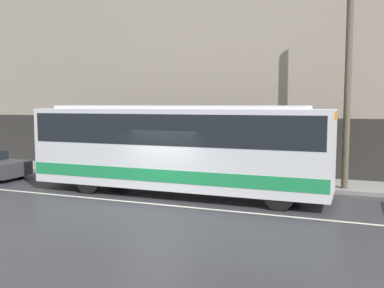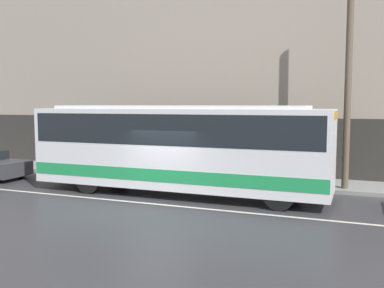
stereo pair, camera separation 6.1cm
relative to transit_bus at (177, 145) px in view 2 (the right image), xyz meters
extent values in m
plane|color=#333338|center=(-0.02, -1.75, -1.90)|extent=(60.00, 60.00, 0.00)
cube|color=gray|center=(-0.02, 3.57, -1.83)|extent=(60.00, 2.65, 0.15)
cube|color=gray|center=(-0.02, 5.05, 4.43)|extent=(60.00, 0.30, 12.66)
cube|color=#2D2B28|center=(-0.02, 4.88, -0.50)|extent=(60.00, 0.06, 2.80)
cube|color=beige|center=(-0.02, -1.75, -1.90)|extent=(54.00, 0.14, 0.01)
cube|color=silver|center=(-0.01, 0.00, -0.10)|extent=(11.29, 2.45, 2.90)
cube|color=#1E8C4C|center=(-0.01, 0.00, -1.00)|extent=(11.24, 2.47, 0.45)
cube|color=black|center=(-0.01, 0.00, 0.62)|extent=(10.95, 2.47, 1.10)
cube|color=orange|center=(5.59, 0.00, 1.16)|extent=(0.12, 1.84, 0.28)
cube|color=silver|center=(-0.01, 0.00, 1.41)|extent=(9.60, 2.08, 0.12)
cylinder|color=black|center=(4.04, -1.07, -1.40)|extent=(1.00, 0.28, 1.00)
cylinder|color=black|center=(4.04, 1.07, -1.40)|extent=(1.00, 0.28, 1.00)
cylinder|color=black|center=(-3.25, -1.07, -1.40)|extent=(1.00, 0.28, 1.00)
cylinder|color=black|center=(-3.25, 1.07, -1.40)|extent=(1.00, 0.28, 1.00)
cylinder|color=black|center=(-8.35, 0.80, -1.57)|extent=(0.65, 0.20, 0.65)
cylinder|color=brown|center=(5.91, 2.76, 2.67)|extent=(0.26, 0.26, 8.85)
cylinder|color=#333338|center=(-4.08, 3.96, -1.05)|extent=(0.36, 0.36, 1.40)
sphere|color=tan|center=(-4.08, 3.96, -0.22)|extent=(0.26, 0.26, 0.26)
camera|label=1|loc=(6.34, -14.73, 1.52)|focal=40.00mm
camera|label=2|loc=(6.39, -14.71, 1.52)|focal=40.00mm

